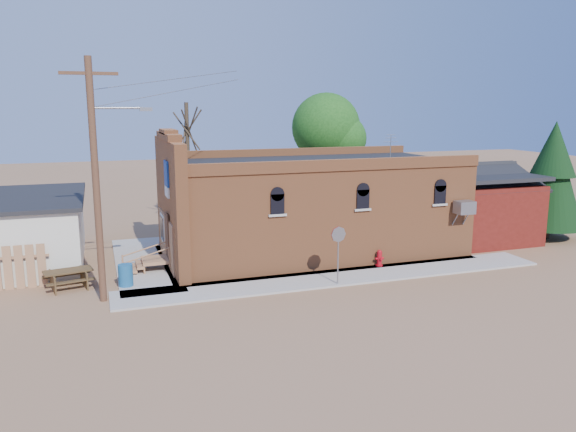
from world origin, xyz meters
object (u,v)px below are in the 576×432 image
object	(u,v)px
brick_bar	(306,207)
picnic_table	(68,276)
utility_pole	(97,176)
trash_barrel	(126,275)
fire_hydrant	(379,258)
stop_sign	(338,240)

from	to	relation	value
brick_bar	picnic_table	world-z (taller)	brick_bar
utility_pole	trash_barrel	distance (m)	4.53
utility_pole	fire_hydrant	world-z (taller)	utility_pole
stop_sign	picnic_table	bearing A→B (deg)	179.30
stop_sign	trash_barrel	distance (m)	8.76
fire_hydrant	trash_barrel	size ratio (longest dim) A/B	0.85
stop_sign	fire_hydrant	bearing A→B (deg)	48.35
brick_bar	picnic_table	distance (m)	11.52
stop_sign	picnic_table	size ratio (longest dim) A/B	1.16
fire_hydrant	picnic_table	size ratio (longest dim) A/B	0.36
brick_bar	stop_sign	distance (m)	5.55
trash_barrel	brick_bar	bearing A→B (deg)	18.28
brick_bar	trash_barrel	bearing A→B (deg)	-161.72
picnic_table	trash_barrel	bearing A→B (deg)	-28.01
fire_hydrant	stop_sign	xyz separation A→B (m)	(-2.87, -1.80, 1.48)
fire_hydrant	stop_sign	world-z (taller)	stop_sign
stop_sign	picnic_table	distance (m)	11.03
brick_bar	fire_hydrant	bearing A→B (deg)	-59.39
utility_pole	picnic_table	xyz separation A→B (m)	(-1.36, 2.00, -4.27)
brick_bar	utility_pole	world-z (taller)	utility_pole
brick_bar	trash_barrel	size ratio (longest dim) A/B	18.33
stop_sign	trash_barrel	world-z (taller)	stop_sign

